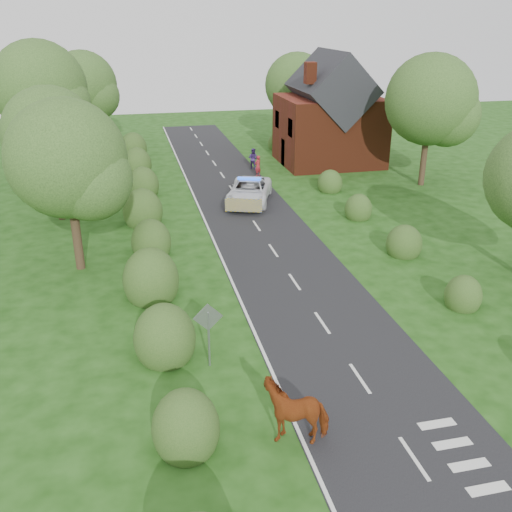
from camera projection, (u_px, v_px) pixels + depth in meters
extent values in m
plane|color=#18400E|center=(360.00, 379.00, 19.95)|extent=(120.00, 120.00, 0.00)
cube|color=black|center=(260.00, 232.00, 33.39)|extent=(6.00, 70.00, 0.02)
cube|color=white|center=(414.00, 458.00, 16.36)|extent=(0.12, 1.80, 0.01)
cube|color=white|center=(360.00, 378.00, 19.94)|extent=(0.12, 1.80, 0.01)
cube|color=white|center=(322.00, 323.00, 23.53)|extent=(0.12, 1.80, 0.01)
cube|color=white|center=(295.00, 282.00, 27.11)|extent=(0.12, 1.80, 0.01)
cube|color=white|center=(273.00, 250.00, 30.70)|extent=(0.12, 1.80, 0.01)
cube|color=white|center=(257.00, 226.00, 34.28)|extent=(0.12, 1.80, 0.01)
cube|color=white|center=(243.00, 206.00, 37.87)|extent=(0.12, 1.80, 0.01)
cube|color=white|center=(232.00, 189.00, 41.45)|extent=(0.12, 1.80, 0.01)
cube|color=white|center=(222.00, 175.00, 45.04)|extent=(0.12, 1.80, 0.01)
cube|color=white|center=(214.00, 163.00, 48.62)|extent=(0.12, 1.80, 0.01)
cube|color=white|center=(207.00, 153.00, 52.21)|extent=(0.12, 1.80, 0.01)
cube|color=white|center=(201.00, 144.00, 55.79)|extent=(0.12, 1.80, 0.01)
cube|color=white|center=(196.00, 136.00, 59.38)|extent=(0.12, 1.80, 0.01)
cube|color=white|center=(191.00, 129.00, 62.96)|extent=(0.12, 1.80, 0.01)
cube|color=white|center=(211.00, 235.00, 32.78)|extent=(0.12, 70.00, 0.01)
cube|color=white|center=(488.00, 489.00, 15.30)|extent=(1.20, 0.35, 0.01)
cube|color=white|center=(469.00, 465.00, 16.11)|extent=(1.20, 0.35, 0.01)
cube|color=white|center=(452.00, 443.00, 16.92)|extent=(1.20, 0.35, 0.01)
cube|color=white|center=(437.00, 424.00, 17.72)|extent=(1.20, 0.35, 0.01)
ellipsoid|color=#284B1B|center=(186.00, 428.00, 16.59)|extent=(2.00, 2.10, 2.40)
ellipsoid|color=#284B1B|center=(165.00, 339.00, 21.00)|extent=(2.30, 2.41, 2.70)
ellipsoid|color=#284B1B|center=(151.00, 280.00, 25.41)|extent=(2.50, 2.62, 3.00)
ellipsoid|color=#284B1B|center=(151.00, 242.00, 30.01)|extent=(2.10, 2.20, 2.50)
ellipsoid|color=#284B1B|center=(143.00, 211.00, 34.41)|extent=(2.40, 2.52, 2.80)
ellipsoid|color=#284B1B|center=(143.00, 185.00, 39.87)|extent=(2.20, 2.31, 2.60)
ellipsoid|color=#284B1B|center=(137.00, 165.00, 45.20)|extent=(2.30, 2.41, 2.70)
ellipsoid|color=#284B1B|center=(133.00, 148.00, 50.54)|extent=(2.40, 2.52, 2.80)
ellipsoid|color=#284B1B|center=(463.00, 296.00, 24.66)|extent=(1.60, 1.68, 1.90)
ellipsoid|color=#284B1B|center=(404.00, 244.00, 30.06)|extent=(1.90, 2.00, 2.10)
ellipsoid|color=#284B1B|center=(358.00, 210.00, 35.42)|extent=(1.70, 1.78, 2.00)
ellipsoid|color=#284B1B|center=(330.00, 184.00, 40.86)|extent=(1.80, 1.89, 2.00)
ellipsoid|color=#284B1B|center=(277.00, 144.00, 53.37)|extent=(1.70, 1.78, 2.00)
cylinder|color=#332316|center=(76.00, 231.00, 27.86)|extent=(0.44, 0.44, 3.96)
sphere|color=#263E19|center=(67.00, 159.00, 26.44)|extent=(5.60, 5.60, 5.60)
sphere|color=#598837|center=(90.00, 179.00, 26.50)|extent=(3.92, 3.92, 3.92)
cylinder|color=#332316|center=(58.00, 190.00, 34.76)|extent=(0.44, 0.44, 3.74)
sphere|color=#263E19|center=(51.00, 134.00, 33.42)|extent=(5.60, 5.60, 5.60)
sphere|color=#598837|center=(69.00, 150.00, 33.46)|extent=(3.92, 3.92, 3.92)
cylinder|color=#332316|center=(48.00, 148.00, 43.19)|extent=(0.44, 0.44, 4.84)
sphere|color=#263E19|center=(39.00, 88.00, 41.47)|extent=(6.80, 6.80, 6.80)
sphere|color=#598837|center=(58.00, 104.00, 41.54)|extent=(4.76, 4.76, 4.76)
cylinder|color=#332316|center=(88.00, 127.00, 52.80)|extent=(0.44, 0.44, 4.18)
sphere|color=#263E19|center=(83.00, 85.00, 51.31)|extent=(6.00, 6.00, 6.00)
sphere|color=#598837|center=(96.00, 96.00, 51.37)|extent=(4.20, 4.20, 4.20)
cylinder|color=#332316|center=(424.00, 156.00, 41.71)|extent=(0.44, 0.44, 4.40)
sphere|color=#263E19|center=(431.00, 100.00, 40.14)|extent=(6.40, 6.40, 6.40)
sphere|color=#598837|center=(448.00, 115.00, 40.19)|extent=(4.48, 4.48, 4.48)
cylinder|color=#332316|center=(296.00, 124.00, 55.10)|extent=(0.44, 0.44, 3.96)
sphere|color=#263E19|center=(297.00, 85.00, 53.69)|extent=(6.00, 6.00, 6.00)
sphere|color=#598837|center=(309.00, 95.00, 53.72)|extent=(4.20, 4.20, 4.20)
cylinder|color=gray|center=(209.00, 339.00, 20.28)|extent=(0.08, 0.08, 2.20)
cube|color=gray|center=(208.00, 317.00, 19.92)|extent=(1.06, 0.04, 1.06)
cube|color=#602513|center=(329.00, 131.00, 47.73)|extent=(8.00, 7.00, 5.50)
cube|color=black|center=(331.00, 88.00, 46.38)|extent=(5.94, 7.40, 5.94)
cube|color=#602513|center=(310.00, 73.00, 43.52)|extent=(0.80, 0.80, 1.60)
imported|color=maroon|center=(296.00, 412.00, 17.05)|extent=(2.49, 1.68, 1.62)
imported|color=white|center=(249.00, 191.00, 38.30)|extent=(4.36, 6.19, 1.57)
cube|color=yellow|center=(243.00, 205.00, 35.72)|extent=(2.22, 0.85, 0.86)
cube|color=blue|center=(249.00, 179.00, 37.96)|extent=(1.56, 0.79, 0.14)
imported|color=maroon|center=(258.00, 166.00, 44.48)|extent=(0.72, 0.66, 1.64)
imported|color=#3D2466|center=(253.00, 158.00, 46.68)|extent=(1.04, 1.02, 1.69)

